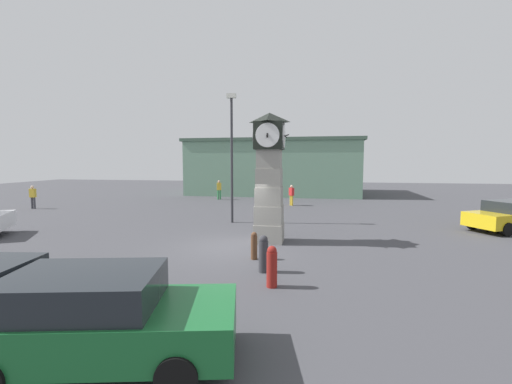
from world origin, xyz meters
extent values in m
plane|color=#424247|center=(0.00, 0.00, 0.00)|extent=(87.52, 87.52, 0.00)
cube|color=gray|center=(1.27, 1.41, 0.39)|extent=(1.20, 1.20, 0.78)
cube|color=gray|center=(1.27, 1.41, 1.17)|extent=(1.15, 1.15, 0.78)
cube|color=gray|center=(1.27, 1.41, 1.96)|extent=(1.09, 1.09, 0.78)
cube|color=gray|center=(1.27, 1.41, 2.74)|extent=(1.04, 1.04, 0.78)
cube|color=gray|center=(1.27, 1.41, 3.52)|extent=(0.98, 0.98, 0.78)
cube|color=black|center=(1.27, 1.41, 4.48)|extent=(1.18, 1.18, 1.13)
cylinder|color=white|center=(1.27, 2.02, 4.48)|extent=(0.97, 0.04, 0.97)
cube|color=black|center=(1.27, 2.05, 4.48)|extent=(0.06, 0.22, 0.07)
cube|color=black|center=(1.27, 2.05, 4.48)|extent=(0.04, 0.20, 0.34)
cylinder|color=white|center=(1.27, 0.80, 4.48)|extent=(0.97, 0.04, 0.97)
cube|color=black|center=(1.27, 0.77, 4.48)|extent=(0.06, 0.13, 0.22)
cube|color=black|center=(1.27, 0.77, 4.48)|extent=(0.04, 0.36, 0.13)
cylinder|color=white|center=(1.89, 1.41, 4.48)|extent=(0.04, 0.97, 0.97)
cube|color=black|center=(1.92, 1.41, 4.48)|extent=(0.19, 0.06, 0.17)
cube|color=black|center=(1.92, 1.41, 4.48)|extent=(0.36, 0.04, 0.14)
cylinder|color=white|center=(0.66, 1.41, 4.48)|extent=(0.04, 0.97, 0.97)
cube|color=black|center=(0.63, 1.41, 4.48)|extent=(0.14, 0.06, 0.21)
cube|color=black|center=(0.63, 1.41, 4.48)|extent=(0.21, 0.04, 0.34)
pyramid|color=black|center=(1.27, 1.41, 5.24)|extent=(1.24, 1.24, 0.39)
cylinder|color=maroon|center=(2.04, -3.82, 0.49)|extent=(0.29, 0.29, 0.97)
sphere|color=maroon|center=(2.04, -3.82, 1.02)|extent=(0.26, 0.26, 0.26)
cylinder|color=#333338|center=(1.63, -2.61, 0.49)|extent=(0.30, 0.30, 0.98)
sphere|color=#333338|center=(1.63, -2.61, 1.03)|extent=(0.27, 0.27, 0.27)
cylinder|color=brown|center=(1.10, -1.29, 0.42)|extent=(0.23, 0.23, 0.83)
sphere|color=brown|center=(1.10, -1.29, 0.87)|extent=(0.21, 0.21, 0.21)
cylinder|color=black|center=(-1.68, -6.86, 0.32)|extent=(0.66, 0.30, 0.64)
cylinder|color=black|center=(-1.45, -8.58, 0.32)|extent=(0.66, 0.30, 0.64)
cube|color=#19602D|center=(-0.31, -7.81, 0.64)|extent=(4.70, 2.76, 0.75)
cube|color=#1E2328|center=(-0.63, -7.88, 1.30)|extent=(2.73, 2.20, 0.57)
cylinder|color=black|center=(0.84, -6.65, 0.32)|extent=(0.67, 0.35, 0.64)
cylinder|color=black|center=(1.21, -8.41, 0.32)|extent=(0.67, 0.35, 0.64)
cylinder|color=black|center=(-1.83, -7.21, 0.32)|extent=(0.67, 0.35, 0.64)
cube|color=gold|center=(12.59, 5.62, 0.61)|extent=(4.44, 3.51, 0.68)
cylinder|color=black|center=(11.89, 4.26, 0.32)|extent=(0.67, 0.50, 0.64)
cylinder|color=black|center=(11.08, 5.78, 0.32)|extent=(0.67, 0.50, 0.64)
cylinder|color=black|center=(13.30, 6.97, 0.32)|extent=(0.67, 0.50, 0.64)
cylinder|color=gold|center=(1.49, 13.42, 0.39)|extent=(0.14, 0.14, 0.79)
cylinder|color=gold|center=(1.36, 13.58, 0.39)|extent=(0.14, 0.14, 0.79)
cube|color=red|center=(1.42, 13.50, 1.08)|extent=(0.44, 0.46, 0.59)
sphere|color=beige|center=(1.42, 13.50, 1.48)|extent=(0.21, 0.21, 0.21)
cylinder|color=#338C4C|center=(-5.15, 16.61, 0.42)|extent=(0.14, 0.14, 0.85)
cylinder|color=#338C4C|center=(-5.34, 16.55, 0.42)|extent=(0.14, 0.14, 0.85)
cube|color=gold|center=(-5.24, 16.58, 1.17)|extent=(0.46, 0.35, 0.64)
sphere|color=tan|center=(-5.24, 16.58, 1.60)|extent=(0.23, 0.23, 0.23)
cylinder|color=#3F3F47|center=(-16.75, 8.55, 0.41)|extent=(0.14, 0.14, 0.83)
cylinder|color=#3F3F47|center=(-16.95, 8.55, 0.41)|extent=(0.14, 0.14, 0.83)
cube|color=gold|center=(-16.85, 8.55, 1.14)|extent=(0.41, 0.25, 0.62)
sphere|color=beige|center=(-16.85, 8.55, 1.56)|extent=(0.22, 0.22, 0.22)
cylinder|color=#333338|center=(-1.37, 5.59, 3.43)|extent=(0.14, 0.14, 6.86)
cube|color=silver|center=(-1.37, 5.59, 6.98)|extent=(0.50, 0.24, 0.24)
cube|color=gray|center=(-0.97, 23.92, 2.67)|extent=(17.25, 10.56, 5.34)
cube|color=#405849|center=(-0.97, 23.92, 5.49)|extent=(17.77, 10.88, 0.30)
camera|label=1|loc=(3.16, -12.88, 3.46)|focal=24.00mm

